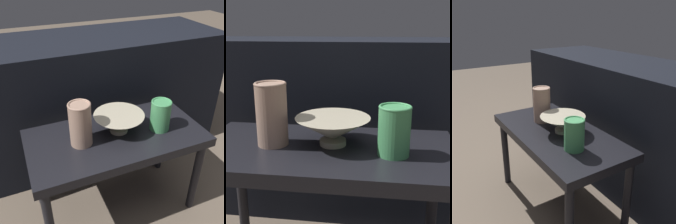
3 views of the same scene
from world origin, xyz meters
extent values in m
plane|color=#6B5B4C|center=(0.00, 0.00, 0.00)|extent=(8.00, 8.00, 0.00)
cube|color=black|center=(0.00, 0.00, 0.42)|extent=(0.75, 0.38, 0.04)
cylinder|color=black|center=(-0.34, -0.15, 0.20)|extent=(0.04, 0.04, 0.40)
cylinder|color=black|center=(-0.34, 0.15, 0.20)|extent=(0.04, 0.04, 0.40)
cylinder|color=black|center=(0.34, 0.15, 0.20)|extent=(0.04, 0.04, 0.40)
cube|color=black|center=(0.00, 0.51, 0.36)|extent=(1.62, 0.50, 0.71)
cylinder|color=#B2A88E|center=(0.02, 0.02, 0.44)|extent=(0.08, 0.08, 0.02)
cone|color=#B2A88E|center=(0.02, 0.02, 0.48)|extent=(0.21, 0.21, 0.07)
cylinder|color=tan|center=(-0.15, 0.00, 0.52)|extent=(0.09, 0.09, 0.18)
torus|color=tan|center=(-0.15, 0.00, 0.61)|extent=(0.09, 0.09, 0.01)
cylinder|color=#47995B|center=(0.19, -0.03, 0.50)|extent=(0.08, 0.08, 0.13)
torus|color=#47995B|center=(0.19, -0.03, 0.57)|extent=(0.09, 0.09, 0.01)
camera|label=1|loc=(-0.36, -0.82, 1.09)|focal=42.00mm
camera|label=2|loc=(0.15, -0.82, 0.77)|focal=50.00mm
camera|label=3|loc=(0.99, -0.59, 0.97)|focal=42.00mm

